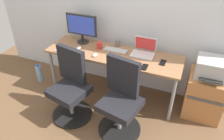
% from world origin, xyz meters
% --- Properties ---
extents(ground_plane, '(5.28, 5.28, 0.00)m').
position_xyz_m(ground_plane, '(0.00, 0.00, 0.00)').
color(ground_plane, brown).
extents(back_wall, '(4.40, 0.04, 2.60)m').
position_xyz_m(back_wall, '(0.00, 0.37, 1.30)').
color(back_wall, silver).
rests_on(back_wall, ground).
extents(desk, '(1.90, 0.58, 0.71)m').
position_xyz_m(desk, '(0.00, 0.00, 0.65)').
color(desk, '#996B47').
rests_on(desk, ground).
extents(office_chair_left, '(0.54, 0.54, 0.94)m').
position_xyz_m(office_chair_left, '(-0.36, -0.59, 0.42)').
color(office_chair_left, black).
rests_on(office_chair_left, ground).
extents(office_chair_right, '(0.54, 0.54, 0.94)m').
position_xyz_m(office_chair_right, '(0.33, -0.59, 0.42)').
color(office_chair_right, black).
rests_on(office_chair_right, ground).
extents(side_cabinet, '(0.47, 0.50, 0.60)m').
position_xyz_m(side_cabinet, '(1.27, 0.08, 0.30)').
color(side_cabinet, '#B77542').
rests_on(side_cabinet, ground).
extents(printer, '(0.38, 0.40, 0.24)m').
position_xyz_m(printer, '(1.27, 0.08, 0.72)').
color(printer, '#B7B7B7').
rests_on(printer, side_cabinet).
extents(water_bottle_on_floor, '(0.09, 0.09, 0.31)m').
position_xyz_m(water_bottle_on_floor, '(-1.27, -0.15, 0.15)').
color(water_bottle_on_floor, '#8CBFF2').
rests_on(water_bottle_on_floor, ground).
extents(desktop_monitor, '(0.48, 0.18, 0.43)m').
position_xyz_m(desktop_monitor, '(-0.56, 0.15, 0.96)').
color(desktop_monitor, '#262626').
rests_on(desktop_monitor, desk).
extents(open_laptop, '(0.31, 0.25, 0.23)m').
position_xyz_m(open_laptop, '(0.39, 0.14, 0.76)').
color(open_laptop, silver).
rests_on(open_laptop, desk).
extents(keyboard_by_monitor, '(0.34, 0.12, 0.02)m').
position_xyz_m(keyboard_by_monitor, '(-0.61, -0.21, 0.72)').
color(keyboard_by_monitor, '#B7B7B7').
rests_on(keyboard_by_monitor, desk).
extents(keyboard_by_laptop, '(0.34, 0.12, 0.02)m').
position_xyz_m(keyboard_by_laptop, '(-0.00, 0.08, 0.72)').
color(keyboard_by_laptop, '#B7B7B7').
rests_on(keyboard_by_laptop, desk).
extents(mouse_by_monitor, '(0.06, 0.10, 0.03)m').
position_xyz_m(mouse_by_monitor, '(-0.20, -0.17, 0.73)').
color(mouse_by_monitor, silver).
rests_on(mouse_by_monitor, desk).
extents(mouse_by_laptop, '(0.06, 0.10, 0.03)m').
position_xyz_m(mouse_by_laptop, '(-0.50, -0.07, 0.73)').
color(mouse_by_laptop, '#B7B7B7').
rests_on(mouse_by_laptop, desk).
extents(coffee_mug, '(0.08, 0.08, 0.09)m').
position_xyz_m(coffee_mug, '(-0.24, 0.06, 0.76)').
color(coffee_mug, red).
rests_on(coffee_mug, desk).
extents(pen_cup, '(0.07, 0.07, 0.10)m').
position_xyz_m(pen_cup, '(-0.02, 0.23, 0.76)').
color(pen_cup, slate).
rests_on(pen_cup, desk).
extents(phone_near_monitor, '(0.07, 0.14, 0.01)m').
position_xyz_m(phone_near_monitor, '(0.69, 0.00, 0.71)').
color(phone_near_monitor, black).
rests_on(phone_near_monitor, desk).
extents(phone_near_laptop, '(0.07, 0.14, 0.01)m').
position_xyz_m(phone_near_laptop, '(0.50, -0.19, 0.71)').
color(phone_near_laptop, black).
rests_on(phone_near_laptop, desk).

